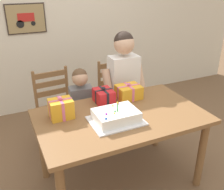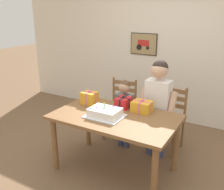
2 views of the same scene
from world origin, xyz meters
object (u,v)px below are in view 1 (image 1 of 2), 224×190
(chair_left, at_px, (57,110))
(child_older, at_px, (123,80))
(dining_table, at_px, (121,124))
(birthday_cake, at_px, (116,116))
(gift_box_beside_cake, at_px, (61,109))
(gift_box_corner_small, at_px, (104,96))
(gift_box_red_large, at_px, (129,92))
(chair_right, at_px, (117,98))
(child_younger, at_px, (81,105))

(chair_left, xyz_separation_m, child_older, (0.71, -0.29, 0.36))
(dining_table, height_order, birthday_cake, birthday_cake)
(dining_table, relative_size, gift_box_beside_cake, 7.34)
(dining_table, height_order, chair_left, chair_left)
(birthday_cake, bearing_deg, chair_left, 107.13)
(dining_table, relative_size, gift_box_corner_small, 7.12)
(chair_left, relative_size, child_older, 0.68)
(gift_box_beside_cake, xyz_separation_m, gift_box_corner_small, (0.45, 0.12, -0.02))
(dining_table, relative_size, gift_box_red_large, 6.16)
(child_older, bearing_deg, chair_right, 77.22)
(gift_box_beside_cake, bearing_deg, chair_right, 38.39)
(dining_table, distance_m, gift_box_beside_cake, 0.55)
(chair_right, xyz_separation_m, child_younger, (-0.57, -0.29, 0.15))
(dining_table, relative_size, birthday_cake, 3.38)
(chair_left, distance_m, child_older, 0.84)
(child_younger, bearing_deg, dining_table, -72.93)
(birthday_cake, xyz_separation_m, gift_box_red_large, (0.32, 0.37, 0.02))
(dining_table, bearing_deg, chair_right, 66.11)
(gift_box_red_large, relative_size, chair_left, 0.26)
(birthday_cake, xyz_separation_m, child_older, (0.41, 0.67, 0.03))
(child_older, relative_size, child_younger, 1.33)
(birthday_cake, distance_m, child_older, 0.79)
(gift_box_beside_cake, bearing_deg, chair_left, 81.46)
(birthday_cake, relative_size, chair_right, 0.48)
(gift_box_beside_cake, height_order, child_younger, child_younger)
(chair_left, distance_m, child_younger, 0.39)
(dining_table, distance_m, chair_left, 0.97)
(dining_table, height_order, child_younger, child_younger)
(gift_box_red_large, bearing_deg, child_younger, 143.22)
(gift_box_corner_small, bearing_deg, birthday_cake, -97.45)
(gift_box_beside_cake, relative_size, child_older, 0.15)
(gift_box_red_large, height_order, gift_box_corner_small, same)
(chair_right, height_order, child_younger, child_younger)
(birthday_cake, distance_m, child_younger, 0.70)
(dining_table, distance_m, chair_right, 0.97)
(gift_box_red_large, bearing_deg, gift_box_corner_small, 177.43)
(child_younger, bearing_deg, gift_box_red_large, -36.78)
(gift_box_corner_small, distance_m, chair_right, 0.80)
(gift_box_red_large, bearing_deg, birthday_cake, -130.58)
(gift_box_red_large, xyz_separation_m, child_older, (0.10, 0.30, 0.01))
(birthday_cake, bearing_deg, chair_right, 63.54)
(gift_box_corner_small, bearing_deg, dining_table, -82.11)
(birthday_cake, distance_m, gift_box_corner_small, 0.38)
(chair_right, bearing_deg, gift_box_corner_small, -126.47)
(child_younger, bearing_deg, chair_right, 26.93)
(dining_table, xyz_separation_m, birthday_cake, (-0.09, -0.09, 0.15))
(chair_right, bearing_deg, gift_box_red_large, -105.29)
(chair_right, xyz_separation_m, child_older, (-0.07, -0.29, 0.36))
(dining_table, xyz_separation_m, chair_left, (-0.39, 0.87, -0.19))
(dining_table, bearing_deg, gift_box_corner_small, 97.89)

